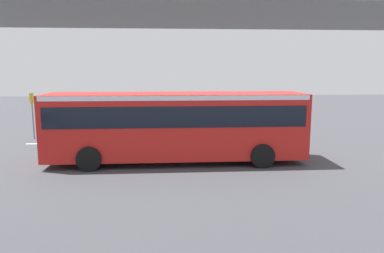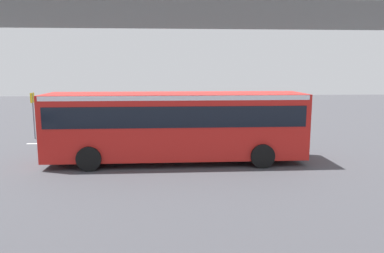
% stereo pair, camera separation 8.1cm
% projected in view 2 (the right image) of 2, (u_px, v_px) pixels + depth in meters
% --- Properties ---
extents(ground, '(80.00, 80.00, 0.00)m').
position_uv_depth(ground, '(146.00, 156.00, 17.57)').
color(ground, '#424247').
extents(city_bus, '(11.54, 2.85, 3.15)m').
position_uv_depth(city_bus, '(176.00, 121.00, 16.28)').
color(city_bus, red).
rests_on(city_bus, ground).
extents(pedestrian, '(0.38, 0.38, 1.79)m').
position_uv_depth(pedestrian, '(283.00, 126.00, 21.36)').
color(pedestrian, '#2D2D38').
rests_on(pedestrian, ground).
extents(traffic_sign, '(0.08, 0.60, 2.80)m').
position_uv_depth(traffic_sign, '(33.00, 108.00, 21.70)').
color(traffic_sign, slate).
rests_on(traffic_sign, ground).
extents(lane_dash_leftmost, '(2.00, 0.20, 0.01)m').
position_uv_depth(lane_dash_leftmost, '(251.00, 141.00, 21.33)').
color(lane_dash_leftmost, silver).
rests_on(lane_dash_leftmost, ground).
extents(lane_dash_left, '(2.00, 0.20, 0.01)m').
position_uv_depth(lane_dash_left, '(184.00, 142.00, 21.08)').
color(lane_dash_left, silver).
rests_on(lane_dash_left, ground).
extents(lane_dash_centre, '(2.00, 0.20, 0.01)m').
position_uv_depth(lane_dash_centre, '(115.00, 143.00, 20.82)').
color(lane_dash_centre, silver).
rests_on(lane_dash_centre, ground).
extents(lane_dash_right, '(2.00, 0.20, 0.01)m').
position_uv_depth(lane_dash_right, '(45.00, 143.00, 20.57)').
color(lane_dash_right, silver).
rests_on(lane_dash_right, ground).
extents(pedestrian_overpass, '(31.44, 2.60, 6.48)m').
position_uv_depth(pedestrian_overpass, '(79.00, 22.00, 4.51)').
color(pedestrian_overpass, gray).
rests_on(pedestrian_overpass, ground).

